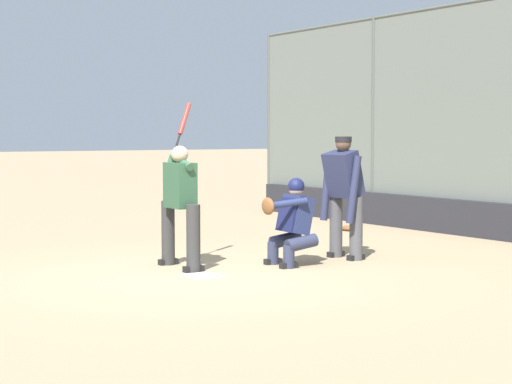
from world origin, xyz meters
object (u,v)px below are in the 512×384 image
Objects in this scene: catcher_behind_plate at (291,220)px; umpire_home at (344,193)px; batter_at_plate at (180,201)px; fielding_glove_on_dirt at (347,228)px.

umpire_home reaches higher than catcher_behind_plate.
batter_at_plate is at bearing 69.16° from catcher_behind_plate.
catcher_behind_plate is 4.21× the size of fielding_glove_on_dirt.
umpire_home is at bearing 138.98° from fielding_glove_on_dirt.
batter_at_plate is at bearing 114.36° from fielding_glove_on_dirt.
batter_at_plate is 1.59m from catcher_behind_plate.
catcher_behind_plate is (-0.66, -1.42, -0.28)m from batter_at_plate.
fielding_glove_on_dirt is (2.20, -4.86, -0.87)m from batter_at_plate.
batter_at_plate is 7.85× the size of fielding_glove_on_dirt.
batter_at_plate is 5.40m from fielding_glove_on_dirt.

